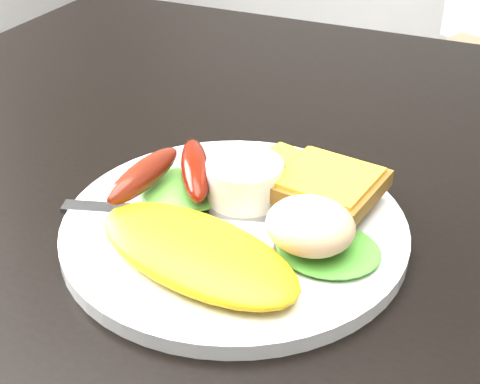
{
  "coord_description": "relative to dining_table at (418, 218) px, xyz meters",
  "views": [
    {
      "loc": [
        0.06,
        -0.48,
        1.05
      ],
      "look_at": [
        -0.12,
        -0.1,
        0.78
      ],
      "focal_mm": 50.0,
      "sensor_mm": 36.0,
      "label": 1
    }
  ],
  "objects": [
    {
      "name": "ramekin",
      "position": [
        -0.12,
        -0.08,
        0.05
      ],
      "size": [
        0.07,
        0.07,
        0.03
      ],
      "primitive_type": "cylinder",
      "rotation": [
        0.0,
        0.0,
        -0.26
      ],
      "color": "white",
      "rests_on": "plate"
    },
    {
      "name": "fork",
      "position": [
        -0.17,
        -0.12,
        0.03
      ],
      "size": [
        0.17,
        0.06,
        0.0
      ],
      "primitive_type": "cube",
      "rotation": [
        0.0,
        0.0,
        0.31
      ],
      "color": "#ADAFB7",
      "rests_on": "plate"
    },
    {
      "name": "toast_a",
      "position": [
        -0.1,
        -0.05,
        0.04
      ],
      "size": [
        0.1,
        0.1,
        0.01
      ],
      "primitive_type": "cube",
      "rotation": [
        0.0,
        0.0,
        -0.26
      ],
      "color": "olive",
      "rests_on": "plate"
    },
    {
      "name": "dining_table",
      "position": [
        0.0,
        0.0,
        0.0
      ],
      "size": [
        1.2,
        0.8,
        0.04
      ],
      "primitive_type": "cube",
      "color": "black",
      "rests_on": "ground"
    },
    {
      "name": "sausage_a",
      "position": [
        -0.2,
        -0.11,
        0.05
      ],
      "size": [
        0.03,
        0.09,
        0.02
      ],
      "primitive_type": "ellipsoid",
      "rotation": [
        0.0,
        0.0,
        -0.07
      ],
      "color": "maroon",
      "rests_on": "lettuce_left"
    },
    {
      "name": "lettuce_left",
      "position": [
        -0.17,
        -0.09,
        0.04
      ],
      "size": [
        0.08,
        0.07,
        0.01
      ],
      "primitive_type": "ellipsoid",
      "rotation": [
        0.0,
        0.0,
        0.05
      ],
      "color": "green",
      "rests_on": "plate"
    },
    {
      "name": "sausage_b",
      "position": [
        -0.16,
        -0.08,
        0.05
      ],
      "size": [
        0.07,
        0.09,
        0.02
      ],
      "primitive_type": "ellipsoid",
      "rotation": [
        0.0,
        0.0,
        0.54
      ],
      "color": "#5E190A",
      "rests_on": "lettuce_left"
    },
    {
      "name": "potato_salad",
      "position": [
        -0.05,
        -0.12,
        0.06
      ],
      "size": [
        0.07,
        0.07,
        0.03
      ],
      "primitive_type": "ellipsoid",
      "rotation": [
        0.0,
        0.0,
        -0.19
      ],
      "color": "beige",
      "rests_on": "lettuce_right"
    },
    {
      "name": "lettuce_right",
      "position": [
        -0.04,
        -0.12,
        0.04
      ],
      "size": [
        0.08,
        0.07,
        0.01
      ],
      "primitive_type": "ellipsoid",
      "rotation": [
        0.0,
        0.0,
        0.11
      ],
      "color": "green",
      "rests_on": "plate"
    },
    {
      "name": "omelette",
      "position": [
        -0.12,
        -0.17,
        0.04
      ],
      "size": [
        0.18,
        0.11,
        0.02
      ],
      "primitive_type": "ellipsoid",
      "rotation": [
        0.0,
        0.0,
        -0.24
      ],
      "color": "yellow",
      "rests_on": "plate"
    },
    {
      "name": "toast_b",
      "position": [
        -0.06,
        -0.06,
        0.05
      ],
      "size": [
        0.08,
        0.08,
        0.01
      ],
      "primitive_type": "cube",
      "rotation": [
        0.0,
        0.0,
        -0.14
      ],
      "color": "brown",
      "rests_on": "toast_a"
    },
    {
      "name": "plate",
      "position": [
        -0.12,
        -0.11,
        0.03
      ],
      "size": [
        0.26,
        0.26,
        0.01
      ],
      "primitive_type": "cylinder",
      "color": "white",
      "rests_on": "dining_table"
    }
  ]
}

